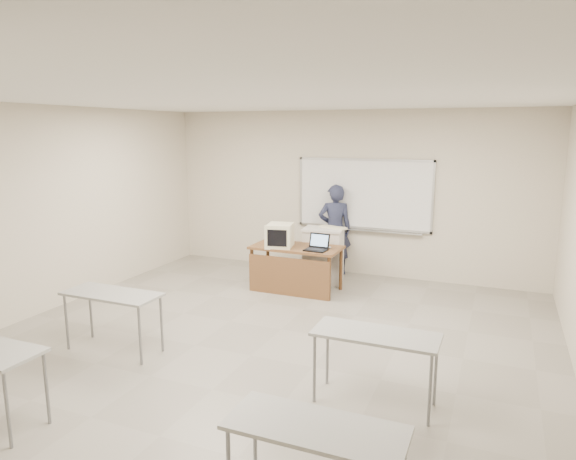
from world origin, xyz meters
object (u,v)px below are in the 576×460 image
at_px(instructor_desk, 294,259).
at_px(keyboard, 333,227).
at_px(mouse, 328,247).
at_px(presenter, 335,229).
at_px(whiteboard, 364,195).
at_px(crt_monitor, 280,235).
at_px(laptop, 317,246).
at_px(podium, 323,255).

bearing_deg(instructor_desk, keyboard, 62.82).
height_order(mouse, presenter, presenter).
distance_m(whiteboard, mouse, 1.51).
bearing_deg(keyboard, instructor_desk, -99.12).
bearing_deg(whiteboard, crt_monitor, -124.18).
bearing_deg(crt_monitor, laptop, -11.26).
height_order(whiteboard, laptop, whiteboard).
height_order(whiteboard, mouse, whiteboard).
xyz_separation_m(podium, mouse, (0.27, -0.55, 0.28)).
distance_m(crt_monitor, mouse, 0.82).
xyz_separation_m(crt_monitor, laptop, (0.65, 0.00, -0.13)).
height_order(laptop, keyboard, laptop).
bearing_deg(whiteboard, instructor_desk, -117.30).
relative_size(podium, crt_monitor, 2.07).
bearing_deg(mouse, crt_monitor, -175.98).
bearing_deg(podium, laptop, -85.67).
distance_m(laptop, mouse, 0.22).
bearing_deg(podium, whiteboard, 50.58).
height_order(whiteboard, podium, whiteboard).
bearing_deg(instructor_desk, crt_monitor, -176.68).
relative_size(instructor_desk, keyboard, 2.98).
xyz_separation_m(whiteboard, laptop, (-0.36, -1.49, -0.67)).
distance_m(podium, presenter, 0.71).
relative_size(instructor_desk, presenter, 0.88).
bearing_deg(laptop, podium, 104.24).
bearing_deg(mouse, keyboard, 92.41).
bearing_deg(podium, mouse, -70.06).
distance_m(crt_monitor, keyboard, 1.04).
bearing_deg(crt_monitor, podium, 43.28).
relative_size(crt_monitor, keyboard, 0.94).
bearing_deg(mouse, presenter, 94.13).
height_order(crt_monitor, keyboard, crt_monitor).
bearing_deg(podium, crt_monitor, -131.68).
distance_m(instructor_desk, podium, 0.76).
bearing_deg(whiteboard, podium, -123.07).
distance_m(whiteboard, presenter, 0.82).
bearing_deg(podium, instructor_desk, -116.67).
xyz_separation_m(mouse, presenter, (-0.26, 1.17, 0.07)).
height_order(laptop, presenter, presenter).
distance_m(podium, mouse, 0.68).
bearing_deg(presenter, crt_monitor, 47.89).
bearing_deg(laptop, mouse, 55.55).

